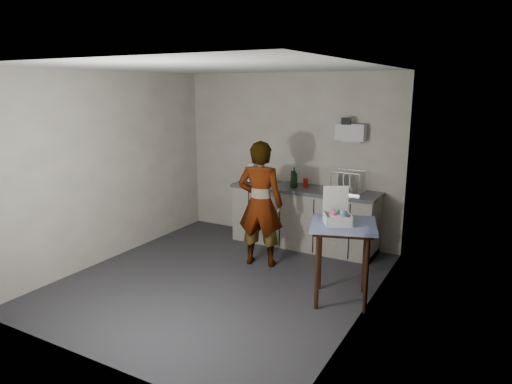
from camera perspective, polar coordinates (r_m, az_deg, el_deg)
The scene contains 15 objects.
ground at distance 5.88m, azimuth -4.43°, elevation -10.93°, with size 4.00×4.00×0.00m, color #2A2A2F.
wall_back at distance 7.20m, azimuth 4.15°, elevation 4.33°, with size 3.60×0.02×2.60m, color #B0AB9A.
wall_right at distance 4.75m, azimuth 13.61°, elevation -0.55°, with size 0.02×4.00×2.60m, color #B0AB9A.
wall_left at distance 6.63m, azimuth -17.67°, elevation 3.00°, with size 0.02×4.00×2.60m, color #B0AB9A.
ceiling at distance 5.38m, azimuth -4.93°, elevation 15.21°, with size 3.60×4.00×0.01m, color white.
kitchen_counter at distance 6.97m, azimuth 6.01°, elevation -3.36°, with size 2.24×0.62×0.91m.
wall_shelf at distance 6.72m, azimuth 11.76°, elevation 7.31°, with size 0.42×0.18×0.37m.
side_table at distance 5.16m, azimuth 10.84°, elevation -5.13°, with size 0.89×0.89×0.92m.
standing_man at distance 6.12m, azimuth 0.54°, elevation -1.50°, with size 0.62×0.41×1.70m, color #B2A593.
soap_bottle at distance 6.82m, azimuth 4.77°, elevation 1.81°, with size 0.12×0.12×0.30m, color black.
soda_can at distance 6.89m, azimuth 6.21°, elevation 1.15°, with size 0.07×0.07×0.13m, color red.
dark_bottle at distance 6.90m, azimuth 4.66°, elevation 1.67°, with size 0.07×0.07×0.24m, color black.
paper_towel at distance 7.19m, azimuth -0.61°, elevation 2.36°, with size 0.17×0.17×0.30m.
dish_rack at distance 6.64m, azimuth 11.30°, elevation 0.57°, with size 0.45×0.34×0.32m.
bakery_box at distance 5.08m, azimuth 10.11°, elevation -2.95°, with size 0.39×0.39×0.40m.
Camera 1 is at (2.99, -4.47, 2.39)m, focal length 32.00 mm.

